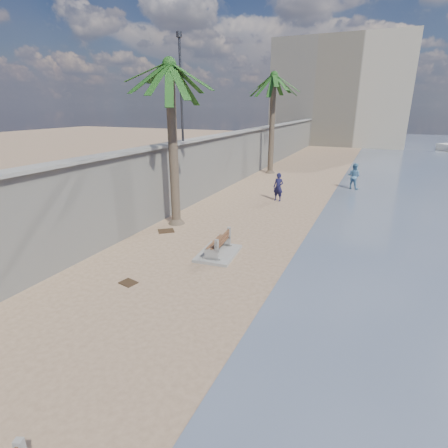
% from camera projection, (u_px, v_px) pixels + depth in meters
% --- Properties ---
extents(ground_plane, '(140.00, 140.00, 0.00)m').
position_uv_depth(ground_plane, '(107.00, 383.00, 7.15)').
color(ground_plane, '#9C7B5F').
extents(seawall, '(0.45, 70.00, 3.50)m').
position_uv_depth(seawall, '(238.00, 157.00, 25.87)').
color(seawall, gray).
rests_on(seawall, ground_plane).
extents(wall_cap, '(0.80, 70.00, 0.12)m').
position_uv_depth(wall_cap, '(238.00, 132.00, 25.29)').
color(wall_cap, gray).
rests_on(wall_cap, seawall).
extents(end_building, '(18.00, 12.00, 14.00)m').
position_uv_depth(end_building, '(341.00, 93.00, 50.58)').
color(end_building, '#B7AA93').
rests_on(end_building, ground_plane).
extents(bench_far, '(1.51, 2.07, 0.82)m').
position_uv_depth(bench_far, '(218.00, 246.00, 13.18)').
color(bench_far, gray).
rests_on(bench_far, ground_plane).
extents(palm_mid, '(5.00, 5.00, 7.93)m').
position_uv_depth(palm_mid, '(169.00, 66.00, 14.57)').
color(palm_mid, brown).
rests_on(palm_mid, ground_plane).
extents(palm_back, '(5.00, 5.00, 8.49)m').
position_uv_depth(palm_back, '(274.00, 77.00, 26.90)').
color(palm_back, brown).
rests_on(palm_back, ground_plane).
extents(streetlight, '(0.28, 0.28, 5.12)m').
position_uv_depth(streetlight, '(181.00, 79.00, 17.35)').
color(streetlight, '#2D2D33').
rests_on(streetlight, wall_cap).
extents(person_a, '(0.75, 0.56, 1.90)m').
position_uv_depth(person_a, '(278.00, 185.00, 20.50)').
color(person_a, '#151539').
rests_on(person_a, ground_plane).
extents(person_b, '(1.11, 0.98, 1.92)m').
position_uv_depth(person_b, '(354.00, 175.00, 23.47)').
color(person_b, teal).
rests_on(person_b, ground_plane).
extents(debris_c, '(0.89, 0.87, 0.03)m').
position_uv_depth(debris_c, '(166.00, 231.00, 15.76)').
color(debris_c, '#382616').
rests_on(debris_c, ground_plane).
extents(debris_d, '(0.59, 0.51, 0.03)m').
position_uv_depth(debris_d, '(128.00, 283.00, 11.16)').
color(debris_d, '#382616').
rests_on(debris_d, ground_plane).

